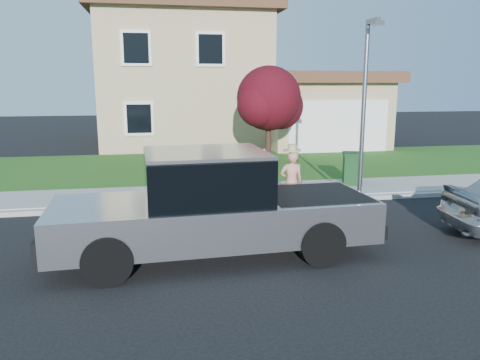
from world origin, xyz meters
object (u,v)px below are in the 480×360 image
object	(u,v)px
ornamental_tree	(270,101)
street_lamp	(365,105)
pickup_truck	(213,207)
trash_bin	(353,168)
woman	(291,182)

from	to	relation	value
ornamental_tree	street_lamp	bearing A→B (deg)	-83.85
street_lamp	ornamental_tree	bearing A→B (deg)	91.83
ornamental_tree	street_lamp	xyz separation A→B (m)	(0.72, -6.66, 0.16)
pickup_truck	trash_bin	bearing A→B (deg)	42.29
street_lamp	pickup_truck	bearing A→B (deg)	-152.54
pickup_truck	street_lamp	size ratio (longest dim) A/B	1.31
pickup_truck	ornamental_tree	bearing A→B (deg)	67.71
pickup_truck	trash_bin	world-z (taller)	pickup_truck
pickup_truck	street_lamp	bearing A→B (deg)	29.30
ornamental_tree	street_lamp	distance (m)	6.70
trash_bin	pickup_truck	bearing A→B (deg)	-117.34
ornamental_tree	street_lamp	world-z (taller)	street_lamp
street_lamp	trash_bin	bearing A→B (deg)	66.77
pickup_truck	trash_bin	xyz separation A→B (m)	(4.79, 4.75, -0.27)
woman	ornamental_tree	size ratio (longest dim) A/B	0.46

